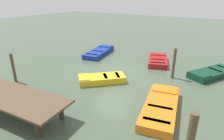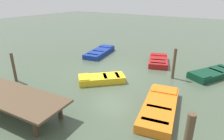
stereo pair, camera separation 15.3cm
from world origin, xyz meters
TOP-DOWN VIEW (x-y plane):
  - ground_plane at (0.00, 0.00)m, footprint 80.00×80.00m
  - dock_segment at (1.42, 6.32)m, footprint 5.84×2.43m
  - rowboat_yellow at (-0.06, 1.34)m, footprint 2.87×2.83m
  - rowboat_red at (-1.84, -4.00)m, footprint 2.29×3.20m
  - rowboat_orange at (-4.30, 2.49)m, footprint 2.18×4.13m
  - rowboat_blue at (3.60, -3.49)m, footprint 2.06×4.08m
  - rowboat_dark_green at (-5.85, -3.42)m, footprint 2.87×3.72m
  - mooring_piling_near_left at (-6.04, 5.00)m, footprint 0.26×0.26m
  - mooring_piling_mid_right at (-3.67, -1.69)m, footprint 0.18×0.18m
  - mooring_piling_near_right at (4.62, 4.19)m, footprint 0.18×0.18m

SIDE VIEW (x-z plane):
  - ground_plane at x=0.00m, z-range 0.00..0.00m
  - rowboat_orange at x=-4.30m, z-range -0.01..0.45m
  - rowboat_blue at x=3.60m, z-range -0.01..0.45m
  - rowboat_dark_green at x=-5.85m, z-range -0.01..0.45m
  - rowboat_red at x=-1.84m, z-range -0.01..0.45m
  - rowboat_yellow at x=-0.06m, z-range -0.01..0.45m
  - dock_segment at x=1.42m, z-range 0.37..1.32m
  - mooring_piling_near_right at x=4.62m, z-range 0.00..1.85m
  - mooring_piling_near_left at x=-6.04m, z-range 0.00..1.91m
  - mooring_piling_mid_right at x=-3.67m, z-range 0.00..2.02m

